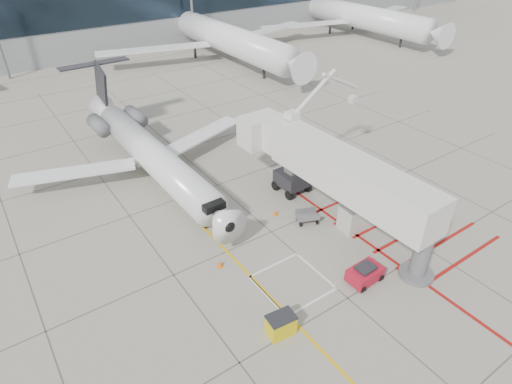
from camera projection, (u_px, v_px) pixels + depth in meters
ground_plane at (306, 262)px, 29.23m from camera, size 260.00×260.00×0.00m
regional_jet at (161, 149)px, 34.98m from camera, size 23.38×29.27×7.58m
jet_bridge at (349, 183)px, 30.52m from camera, size 9.60×19.58×7.76m
pushback_tug at (365, 273)px, 27.38m from camera, size 2.29×1.47×1.31m
spill_bin at (281, 325)px, 23.95m from camera, size 1.64×1.18×1.33m
baggage_cart at (307, 217)px, 32.72m from camera, size 1.95×1.62×1.05m
ground_power_unit at (357, 215)px, 32.01m from camera, size 2.70×1.69×2.06m
cone_nose at (220, 263)px, 28.70m from camera, size 0.40×0.40×0.56m
cone_side at (275, 213)px, 33.65m from camera, size 0.34×0.34×0.48m
terminal_glass_band at (129, 3)px, 68.14m from camera, size 180.00×0.10×6.00m
bg_aircraft_c at (217, 17)px, 67.04m from camera, size 38.36×42.63×12.79m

